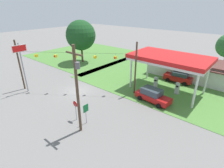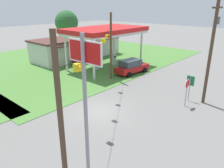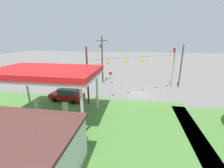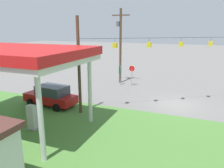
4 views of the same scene
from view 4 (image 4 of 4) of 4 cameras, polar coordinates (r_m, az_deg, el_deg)
The scene contains 8 objects.
ground_plane at distance 20.83m, azimuth 16.41°, elevation -5.21°, with size 160.00×160.00×0.00m, color slate.
gas_station_canopy at distance 16.14m, azimuth -26.13°, elevation 6.86°, with size 11.06×6.70×5.57m.
fuel_pump_near at distance 15.93m, azimuth -20.16°, elevation -8.39°, with size 0.71×0.56×1.77m.
car_at_pumps_front at distance 20.22m, azimuth -15.65°, elevation -2.90°, with size 4.99×2.43×1.87m.
stop_sign_roadside at distance 26.19m, azimuth 5.21°, elevation 3.42°, with size 0.80×0.08×2.50m.
route_sign at distance 26.36m, azimuth 2.13°, elevation 3.31°, with size 0.10×0.70×2.40m.
utility_pole_main at distance 27.23m, azimuth 2.14°, elevation 10.83°, with size 2.20×0.44×9.07m.
signal_span_gantry at distance 19.86m, azimuth 17.29°, elevation 6.53°, with size 14.40×10.24×7.69m.
Camera 4 is at (-1.63, 19.62, 6.78)m, focal length 35.00 mm.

